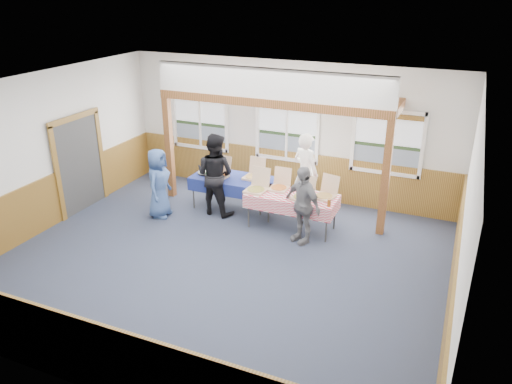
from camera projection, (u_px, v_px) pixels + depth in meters
floor at (222, 261)px, 9.28m from camera, size 8.00×8.00×0.00m
ceiling at (216, 89)px, 8.04m from camera, size 8.00×8.00×0.00m
wall_back at (288, 130)px, 11.62m from camera, size 8.00×0.00×8.00m
wall_front at (79, 285)px, 5.70m from camera, size 8.00×0.00×8.00m
wall_left at (43, 152)px, 10.11m from camera, size 0.00×8.00×8.00m
wall_right at (466, 222)px, 7.21m from camera, size 0.00×8.00×8.00m
wainscot_back at (286, 173)px, 12.01m from camera, size 7.98×0.05×1.10m
wainscot_front at (92, 356)px, 6.13m from camera, size 7.98×0.05×1.10m
wainscot_left at (53, 200)px, 10.51m from camera, size 0.05×6.98×1.10m
wainscot_right at (453, 283)px, 7.62m from camera, size 0.05×6.98×1.10m
cased_opening at (80, 164)px, 11.07m from camera, size 0.06×1.30×2.10m
window_left at (200, 118)px, 12.39m from camera, size 1.56×0.10×1.46m
window_mid at (287, 127)px, 11.55m from camera, size 1.56×0.10×1.46m
window_right at (388, 139)px, 10.72m from camera, size 1.56×0.10×1.46m
post_left at (169, 148)px, 11.67m from camera, size 0.15×0.15×2.40m
post_right at (385, 179)px, 9.85m from camera, size 0.15×0.15×2.40m
cross_beam at (269, 103)px, 10.26m from camera, size 5.15×0.18×0.18m
table_left at (236, 180)px, 11.14m from camera, size 2.19×1.48×0.76m
table_right at (292, 197)px, 10.27m from camera, size 1.87×0.83×0.76m
pizza_box_a at (218, 174)px, 11.14m from camera, size 0.48×0.56×0.44m
pizza_box_b at (254, 175)px, 11.10m from camera, size 0.41×0.49×0.42m
pizza_box_c at (257, 188)px, 10.41m from camera, size 0.44×0.53×0.45m
pizza_box_d at (279, 186)px, 10.51m from camera, size 0.38×0.46×0.41m
pizza_box_e at (303, 195)px, 10.06m from camera, size 0.44×0.51×0.42m
pizza_box_f at (325, 194)px, 10.10m from camera, size 0.49×0.55×0.42m
veggie_tray at (207, 172)px, 11.38m from camera, size 0.42×0.42×0.09m
drink_glass at (329, 203)px, 9.69m from camera, size 0.07×0.07×0.15m
woman_white at (305, 173)px, 10.98m from camera, size 0.78×0.67×1.82m
woman_black at (215, 174)px, 10.88m from camera, size 0.95×0.78×1.84m
man_blue at (159, 183)px, 10.79m from camera, size 0.61×0.83×1.55m
person_grey at (302, 205)px, 9.70m from camera, size 1.00×0.80×1.59m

